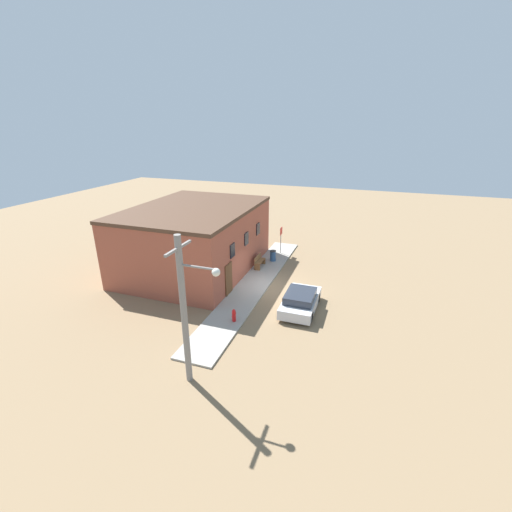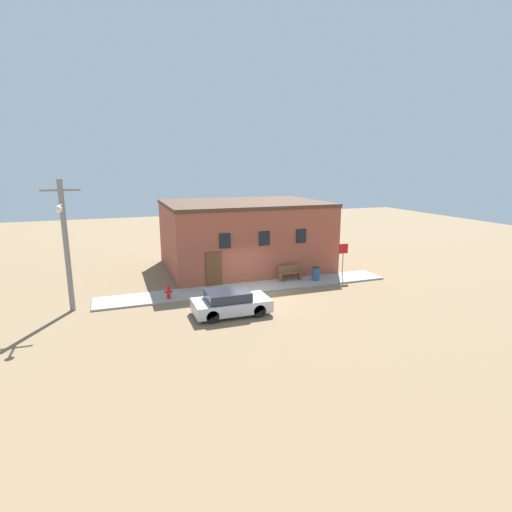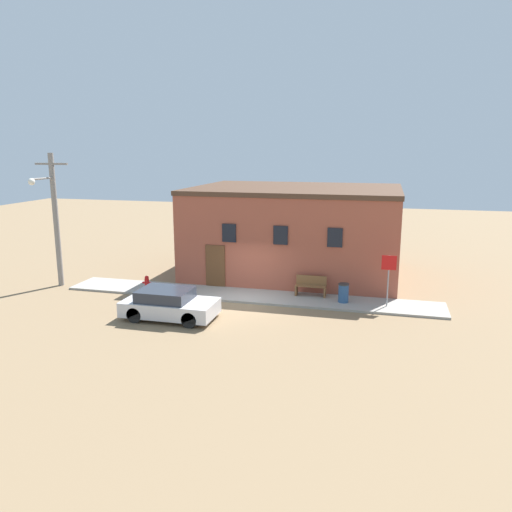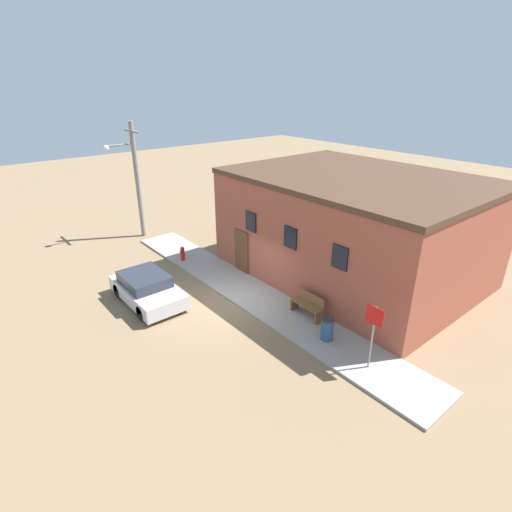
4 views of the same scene
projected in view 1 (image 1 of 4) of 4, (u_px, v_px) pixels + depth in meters
The scene contains 9 objects.
ground_plane at pixel (269, 287), 23.54m from camera, with size 80.00×80.00×0.00m, color #846B4C.
sidewalk at pixel (254, 284), 23.85m from camera, with size 17.92×2.16×0.10m.
brick_building at pixel (195, 238), 25.75m from camera, with size 11.12×8.35×4.83m.
fire_hydrant at pixel (234, 315), 19.17m from camera, with size 0.46×0.22×0.74m.
stop_sign at pixel (281, 235), 28.82m from camera, with size 0.63×0.06×2.28m.
bench at pixel (259, 261), 26.41m from camera, with size 1.43×0.44×0.94m.
trash_bin at pixel (273, 256), 27.60m from camera, with size 0.48×0.48×0.86m.
utility_pole at pixel (186, 308), 13.73m from camera, with size 1.80×1.82×6.68m.
parked_car at pixel (300, 301), 20.45m from camera, with size 3.81×1.89×1.24m.
Camera 1 is at (-20.28, -6.09, 10.54)m, focal length 24.00 mm.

